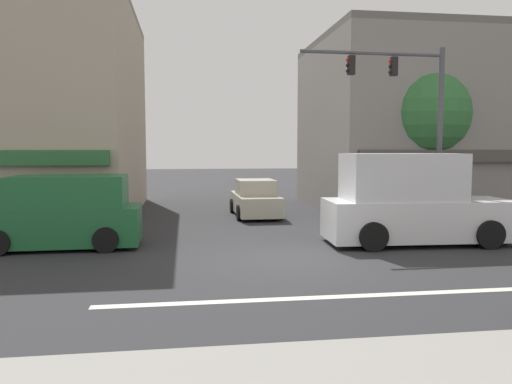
# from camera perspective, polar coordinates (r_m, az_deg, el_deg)

# --- Properties ---
(ground_plane) EXTENTS (120.00, 120.00, 0.00)m
(ground_plane) POSITION_cam_1_polar(r_m,az_deg,el_deg) (13.32, 3.99, -7.58)
(ground_plane) COLOR #2B2B2D
(lane_marking_stripe) EXTENTS (9.00, 0.24, 0.01)m
(lane_marking_stripe) POSITION_cam_1_polar(r_m,az_deg,el_deg) (10.04, 8.29, -11.80)
(lane_marking_stripe) COLOR silver
(lane_marking_stripe) RESTS_ON ground
(building_left_block) EXTENTS (11.12, 12.17, 9.14)m
(building_left_block) POSITION_cam_1_polar(r_m,az_deg,el_deg) (24.34, -26.94, 8.38)
(building_left_block) COLOR tan
(building_left_block) RESTS_ON ground
(building_right_corner) EXTENTS (13.88, 9.32, 8.17)m
(building_right_corner) POSITION_cam_1_polar(r_m,az_deg,el_deg) (26.89, 21.71, 7.15)
(building_right_corner) COLOR gray
(building_right_corner) RESTS_ON ground
(street_tree) EXTENTS (3.94, 3.94, 6.31)m
(street_tree) POSITION_cam_1_polar(r_m,az_deg,el_deg) (22.40, 18.56, 8.39)
(street_tree) COLOR #4C3823
(street_tree) RESTS_ON ground
(utility_pole_near_left) EXTENTS (1.40, 0.22, 7.74)m
(utility_pole_near_left) POSITION_cam_1_polar(r_m,az_deg,el_deg) (18.05, -22.64, 8.17)
(utility_pole_near_left) COLOR brown
(utility_pole_near_left) RESTS_ON ground
(utility_pole_far_right) EXTENTS (1.40, 0.22, 8.55)m
(utility_pole_far_right) POSITION_cam_1_polar(r_m,az_deg,el_deg) (24.87, 18.56, 8.24)
(utility_pole_far_right) COLOR brown
(utility_pole_far_right) RESTS_ON ground
(traffic_light_mast) EXTENTS (4.89, 0.27, 6.20)m
(traffic_light_mast) POSITION_cam_1_polar(r_m,az_deg,el_deg) (17.38, 17.49, 8.97)
(traffic_light_mast) COLOR #47474C
(traffic_light_mast) RESTS_ON ground
(box_truck_parked_curbside) EXTENTS (5.68, 2.42, 2.75)m
(box_truck_parked_curbside) POSITION_cam_1_polar(r_m,az_deg,el_deg) (15.84, 17.38, -1.20)
(box_truck_parked_curbside) COLOR silver
(box_truck_parked_curbside) RESTS_ON ground
(van_crossing_leftbound) EXTENTS (4.62, 2.08, 2.11)m
(van_crossing_leftbound) POSITION_cam_1_polar(r_m,az_deg,el_deg) (15.58, -21.24, -2.33)
(van_crossing_leftbound) COLOR #1E6033
(van_crossing_leftbound) RESTS_ON ground
(sedan_approaching_near) EXTENTS (1.92, 4.12, 1.58)m
(sedan_approaching_near) POSITION_cam_1_polar(r_m,az_deg,el_deg) (21.43, -0.10, -0.88)
(sedan_approaching_near) COLOR #B7B29E
(sedan_approaching_near) RESTS_ON ground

